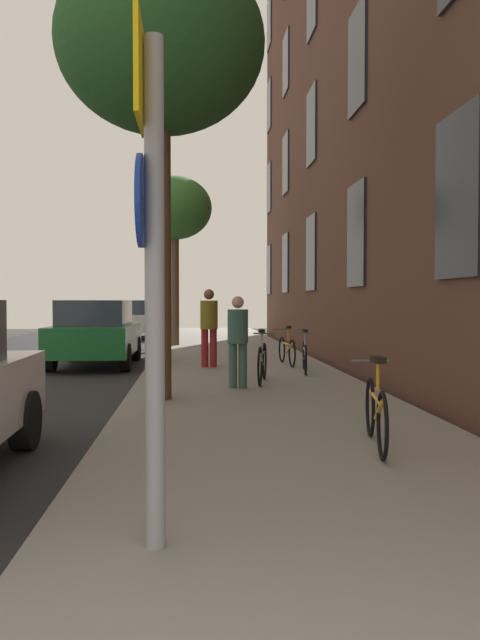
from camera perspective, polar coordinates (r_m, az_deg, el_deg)
name	(u,v)px	position (r m, az deg, el deg)	size (l,w,h in m)	color
ground_plane	(94,366)	(16.16, -13.01, -4.05)	(41.80, 41.80, 0.00)	#332D28
road_asphalt	(7,366)	(16.61, -20.21, -3.94)	(7.00, 38.00, 0.01)	#232326
sidewalk	(235,363)	(16.00, -0.49, -3.84)	(4.20, 38.00, 0.12)	gray
building_facade	(342,51)	(16.94, 9.16, 22.76)	(0.56, 27.00, 15.37)	#513328
sign_post	(150,245)	(3.88, -8.07, 6.73)	(0.16, 0.60, 3.15)	gray
traffic_light	(173,275)	(23.20, -6.03, 4.05)	(0.43, 0.24, 3.55)	black
tree_near	(161,46)	(10.43, -7.15, 23.22)	(3.14, 3.14, 6.70)	#4C3823
tree_far	(175,210)	(21.73, -5.88, 9.84)	(2.49, 2.49, 5.67)	brown
bicycle_0	(376,412)	(6.69, 12.12, -8.06)	(0.46, 1.69, 0.95)	black
bicycle_1	(262,362)	(11.61, 2.01, -3.76)	(0.48, 1.66, 0.99)	black
bicycle_2	(305,355)	(13.41, 5.83, -3.17)	(0.43, 1.70, 0.91)	black
bicycle_3	(287,350)	(14.88, 4.24, -2.66)	(0.42, 1.72, 0.92)	black
pedestrian_0	(238,335)	(10.90, -0.20, -1.40)	(0.45, 0.45, 1.58)	#33594C
pedestrian_1	(209,323)	(14.32, -2.80, -0.24)	(0.54, 0.54, 1.76)	maroon
car_1	(97,332)	(16.01, -12.77, -1.08)	(1.90, 4.23, 1.62)	#19662D
car_2	(143,319)	(27.62, -8.74, 0.13)	(1.95, 4.01, 1.62)	silver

